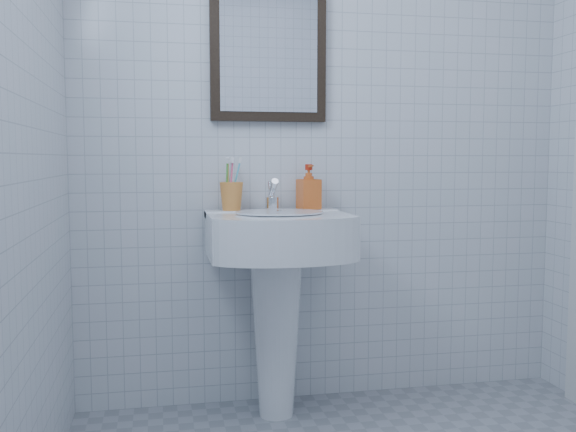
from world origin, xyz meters
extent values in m
cube|color=silver|center=(0.00, 1.20, 1.25)|extent=(2.20, 0.02, 2.50)
cone|color=white|center=(-0.26, 1.01, 0.35)|extent=(0.22, 0.22, 0.71)
cube|color=white|center=(-0.26, 0.96, 0.77)|extent=(0.57, 0.40, 0.17)
cube|color=white|center=(-0.26, 1.12, 0.85)|extent=(0.57, 0.10, 0.03)
cylinder|color=silver|center=(-0.26, 0.93, 0.87)|extent=(0.35, 0.35, 0.01)
cylinder|color=white|center=(-0.26, 1.09, 0.89)|extent=(0.05, 0.05, 0.05)
cylinder|color=white|center=(-0.26, 1.07, 0.96)|extent=(0.03, 0.11, 0.09)
cylinder|color=white|center=(-0.26, 1.11, 0.93)|extent=(0.03, 0.06, 0.10)
imported|color=red|center=(-0.10, 1.11, 0.96)|extent=(0.10, 0.10, 0.19)
cube|color=black|center=(-0.26, 1.18, 1.55)|extent=(0.50, 0.04, 0.62)
cube|color=white|center=(-0.26, 1.16, 1.55)|extent=(0.42, 0.00, 0.54)
camera|label=1|loc=(-0.74, -1.57, 1.08)|focal=40.00mm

